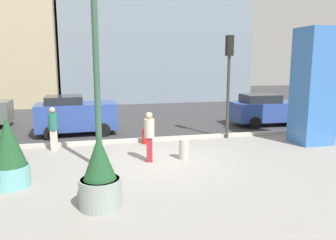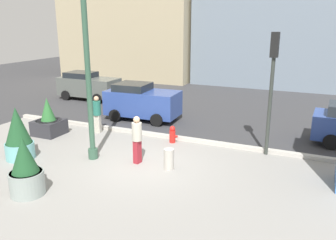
{
  "view_description": "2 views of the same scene",
  "coord_description": "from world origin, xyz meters",
  "px_view_note": "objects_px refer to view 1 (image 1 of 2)",
  "views": [
    {
      "loc": [
        -2.38,
        -11.18,
        3.52
      ],
      "look_at": [
        0.7,
        1.47,
        1.23
      ],
      "focal_mm": 35.53,
      "sensor_mm": 36.0,
      "label": 1
    },
    {
      "loc": [
        5.57,
        -10.31,
        5.06
      ],
      "look_at": [
        0.49,
        1.05,
        1.5
      ],
      "focal_mm": 37.12,
      "sensor_mm": 36.0,
      "label": 2
    }
  ],
  "objects_px": {
    "lamp_post": "(96,72)",
    "art_pillar_blue": "(314,87)",
    "potted_plant_near_left": "(9,154)",
    "potted_plant_by_pillar": "(100,177)",
    "car_curb_east": "(76,115)",
    "fire_hydrant": "(145,136)",
    "pedestrian_crossing": "(149,134)",
    "concrete_bollard": "(184,149)",
    "traffic_light_corner": "(229,70)",
    "pedestrian_on_sidewalk": "(53,126)",
    "car_far_lane": "(269,110)"
  },
  "relations": [
    {
      "from": "potted_plant_by_pillar",
      "to": "car_curb_east",
      "type": "bearing_deg",
      "value": 95.3
    },
    {
      "from": "potted_plant_near_left",
      "to": "car_far_lane",
      "type": "height_order",
      "value": "potted_plant_near_left"
    },
    {
      "from": "potted_plant_near_left",
      "to": "pedestrian_on_sidewalk",
      "type": "xyz_separation_m",
      "value": [
        0.84,
        3.85,
        0.03
      ]
    },
    {
      "from": "car_curb_east",
      "to": "pedestrian_crossing",
      "type": "height_order",
      "value": "car_curb_east"
    },
    {
      "from": "lamp_post",
      "to": "traffic_light_corner",
      "type": "relative_size",
      "value": 1.4
    },
    {
      "from": "lamp_post",
      "to": "pedestrian_on_sidewalk",
      "type": "height_order",
      "value": "lamp_post"
    },
    {
      "from": "pedestrian_crossing",
      "to": "fire_hydrant",
      "type": "bearing_deg",
      "value": 83.59
    },
    {
      "from": "car_far_lane",
      "to": "pedestrian_on_sidewalk",
      "type": "bearing_deg",
      "value": -165.67
    },
    {
      "from": "potted_plant_near_left",
      "to": "car_curb_east",
      "type": "bearing_deg",
      "value": 76.63
    },
    {
      "from": "concrete_bollard",
      "to": "traffic_light_corner",
      "type": "relative_size",
      "value": 0.16
    },
    {
      "from": "traffic_light_corner",
      "to": "lamp_post",
      "type": "bearing_deg",
      "value": -152.25
    },
    {
      "from": "lamp_post",
      "to": "pedestrian_crossing",
      "type": "relative_size",
      "value": 3.66
    },
    {
      "from": "potted_plant_by_pillar",
      "to": "car_curb_east",
      "type": "height_order",
      "value": "car_curb_east"
    },
    {
      "from": "potted_plant_by_pillar",
      "to": "traffic_light_corner",
      "type": "xyz_separation_m",
      "value": [
        6.05,
        6.29,
        2.35
      ]
    },
    {
      "from": "fire_hydrant",
      "to": "pedestrian_on_sidewalk",
      "type": "xyz_separation_m",
      "value": [
        -3.73,
        -0.17,
        0.61
      ]
    },
    {
      "from": "art_pillar_blue",
      "to": "car_curb_east",
      "type": "bearing_deg",
      "value": 156.82
    },
    {
      "from": "potted_plant_by_pillar",
      "to": "traffic_light_corner",
      "type": "distance_m",
      "value": 9.04
    },
    {
      "from": "traffic_light_corner",
      "to": "art_pillar_blue",
      "type": "bearing_deg",
      "value": -29.36
    },
    {
      "from": "potted_plant_by_pillar",
      "to": "car_far_lane",
      "type": "distance_m",
      "value": 13.0
    },
    {
      "from": "potted_plant_by_pillar",
      "to": "pedestrian_on_sidewalk",
      "type": "distance_m",
      "value": 6.1
    },
    {
      "from": "art_pillar_blue",
      "to": "potted_plant_near_left",
      "type": "distance_m",
      "value": 11.98
    },
    {
      "from": "fire_hydrant",
      "to": "car_far_lane",
      "type": "xyz_separation_m",
      "value": [
        7.48,
        2.7,
        0.5
      ]
    },
    {
      "from": "traffic_light_corner",
      "to": "pedestrian_on_sidewalk",
      "type": "xyz_separation_m",
      "value": [
        -7.64,
        -0.41,
        -2.16
      ]
    },
    {
      "from": "pedestrian_on_sidewalk",
      "to": "lamp_post",
      "type": "bearing_deg",
      "value": -58.17
    },
    {
      "from": "car_far_lane",
      "to": "pedestrian_crossing",
      "type": "relative_size",
      "value": 2.4
    },
    {
      "from": "art_pillar_blue",
      "to": "traffic_light_corner",
      "type": "distance_m",
      "value": 3.67
    },
    {
      "from": "potted_plant_by_pillar",
      "to": "pedestrian_crossing",
      "type": "xyz_separation_m",
      "value": [
        1.85,
        3.47,
        0.21
      ]
    },
    {
      "from": "traffic_light_corner",
      "to": "car_far_lane",
      "type": "xyz_separation_m",
      "value": [
        3.57,
        2.46,
        -2.27
      ]
    },
    {
      "from": "potted_plant_by_pillar",
      "to": "fire_hydrant",
      "type": "height_order",
      "value": "potted_plant_by_pillar"
    },
    {
      "from": "concrete_bollard",
      "to": "potted_plant_near_left",
      "type": "bearing_deg",
      "value": -165.7
    },
    {
      "from": "lamp_post",
      "to": "traffic_light_corner",
      "type": "bearing_deg",
      "value": 27.75
    },
    {
      "from": "car_far_lane",
      "to": "pedestrian_on_sidewalk",
      "type": "xyz_separation_m",
      "value": [
        -11.21,
        -2.86,
        0.11
      ]
    },
    {
      "from": "lamp_post",
      "to": "art_pillar_blue",
      "type": "xyz_separation_m",
      "value": [
        9.1,
        1.36,
        -0.73
      ]
    },
    {
      "from": "fire_hydrant",
      "to": "pedestrian_crossing",
      "type": "bearing_deg",
      "value": -96.41
    },
    {
      "from": "lamp_post",
      "to": "art_pillar_blue",
      "type": "height_order",
      "value": "lamp_post"
    },
    {
      "from": "traffic_light_corner",
      "to": "pedestrian_crossing",
      "type": "xyz_separation_m",
      "value": [
        -4.19,
        -2.82,
        -2.14
      ]
    },
    {
      "from": "art_pillar_blue",
      "to": "potted_plant_by_pillar",
      "type": "xyz_separation_m",
      "value": [
        -9.2,
        -4.52,
        -1.67
      ]
    },
    {
      "from": "lamp_post",
      "to": "car_curb_east",
      "type": "distance_m",
      "value": 6.14
    },
    {
      "from": "traffic_light_corner",
      "to": "car_curb_east",
      "type": "xyz_separation_m",
      "value": [
        -6.86,
        2.52,
        -2.18
      ]
    },
    {
      "from": "fire_hydrant",
      "to": "car_curb_east",
      "type": "height_order",
      "value": "car_curb_east"
    },
    {
      "from": "lamp_post",
      "to": "art_pillar_blue",
      "type": "distance_m",
      "value": 9.23
    },
    {
      "from": "concrete_bollard",
      "to": "car_far_lane",
      "type": "xyz_separation_m",
      "value": [
        6.49,
        5.3,
        0.5
      ]
    },
    {
      "from": "potted_plant_near_left",
      "to": "concrete_bollard",
      "type": "bearing_deg",
      "value": 14.3
    },
    {
      "from": "potted_plant_near_left",
      "to": "pedestrian_crossing",
      "type": "distance_m",
      "value": 4.52
    },
    {
      "from": "car_curb_east",
      "to": "art_pillar_blue",
      "type": "bearing_deg",
      "value": -23.18
    },
    {
      "from": "potted_plant_by_pillar",
      "to": "car_far_lane",
      "type": "relative_size",
      "value": 0.42
    },
    {
      "from": "potted_plant_near_left",
      "to": "car_curb_east",
      "type": "height_order",
      "value": "potted_plant_near_left"
    },
    {
      "from": "traffic_light_corner",
      "to": "car_far_lane",
      "type": "distance_m",
      "value": 4.89
    },
    {
      "from": "potted_plant_by_pillar",
      "to": "potted_plant_near_left",
      "type": "distance_m",
      "value": 3.17
    },
    {
      "from": "art_pillar_blue",
      "to": "car_far_lane",
      "type": "bearing_deg",
      "value": 84.28
    }
  ]
}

